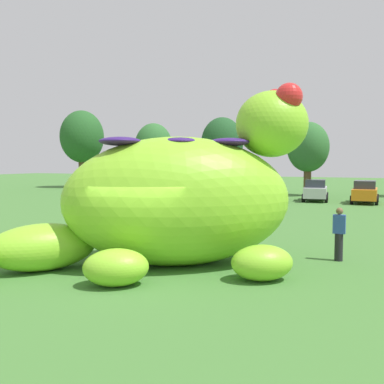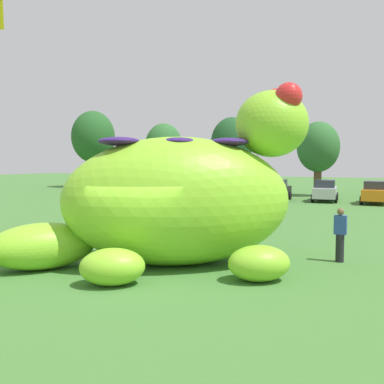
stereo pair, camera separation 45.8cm
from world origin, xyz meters
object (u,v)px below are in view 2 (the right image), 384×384
Objects in this scene: car_blue at (204,187)px; car_silver at (325,191)px; spectator_near_inflatable at (206,210)px; giant_inflatable_creature at (177,199)px; car_yellow at (170,186)px; car_white at (236,188)px; spectator_mid_field at (340,235)px; car_black at (276,190)px; car_orange at (375,192)px.

car_blue is 10.39m from car_silver.
giant_inflatable_creature is at bearing -72.67° from spectator_near_inflatable.
car_yellow is (-13.31, 23.85, -1.16)m from giant_inflatable_creature.
spectator_near_inflatable is at bearing -74.69° from car_white.
spectator_mid_field is (3.84, -21.37, -0.01)m from car_silver.
car_blue is 17.91m from spectator_near_inflatable.
car_white is at bearing 171.84° from car_black.
car_orange reaches higher than spectator_near_inflatable.
car_white is 1.04× the size of car_orange.
car_silver is 2.49× the size of spectator_mid_field.
giant_inflatable_creature reaches higher than spectator_mid_field.
giant_inflatable_creature is 2.26× the size of car_black.
car_white is at bearing 105.31° from spectator_near_inflatable.
car_silver reaches higher than spectator_near_inflatable.
car_black and car_orange have the same top height.
car_orange is (4.30, 23.54, -1.16)m from giant_inflatable_creature.
giant_inflatable_creature is at bearing -91.44° from car_silver.
car_black is (3.59, -0.52, 0.00)m from car_white.
car_black is at bearing 110.34° from spectator_mid_field.
car_yellow and car_white have the same top height.
giant_inflatable_creature is at bearing -149.97° from spectator_mid_field.
spectator_near_inflatable is 1.00× the size of spectator_mid_field.
car_orange is at bearing 4.52° from car_black.
car_yellow is 17.62m from car_orange.
spectator_near_inflatable is at bearing -56.33° from car_yellow.
car_yellow is 10.24m from car_black.
car_white is 2.50× the size of spectator_mid_field.
spectator_mid_field is (0.14, -20.97, -0.01)m from car_orange.
car_silver is at bearing 173.76° from car_orange.
giant_inflatable_creature is 2.19× the size of car_white.
car_white is (-6.70, 23.47, -1.16)m from giant_inflatable_creature.
car_white is 11.01m from car_orange.
car_yellow is at bearing 129.84° from spectator_mid_field.
giant_inflatable_creature is 23.19m from car_black.
giant_inflatable_creature is 23.96m from car_orange.
car_yellow reaches higher than spectator_mid_field.
car_orange is (17.62, -0.32, 0.00)m from car_yellow.
car_white is 7.32m from car_silver.
car_blue is 1.00× the size of car_orange.
giant_inflatable_creature reaches higher than car_blue.
car_yellow is 3.55m from car_blue.
spectator_near_inflatable is at bearing 144.97° from spectator_mid_field.
car_black is 2.42× the size of spectator_near_inflatable.
giant_inflatable_creature is 2.28× the size of car_blue.
car_white is at bearing -179.63° from car_orange.
car_orange is (14.08, -0.01, 0.00)m from car_blue.
giant_inflatable_creature reaches higher than spectator_near_inflatable.
car_silver is 3.72m from car_orange.
giant_inflatable_creature reaches higher than car_silver.
car_blue is 14.08m from car_orange.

